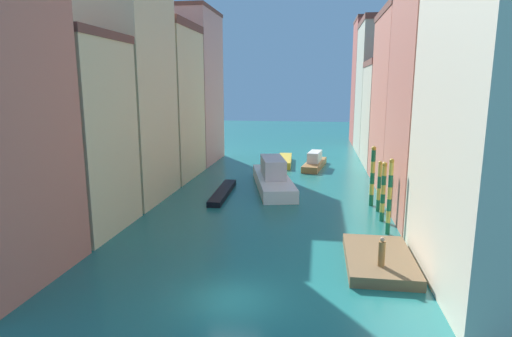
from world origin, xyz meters
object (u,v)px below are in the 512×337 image
waterfront_dock (379,259)px  mooring_pole_3 (372,175)px  mooring_pole_1 (383,191)px  gondola_black (223,192)px  mooring_pole_0 (390,196)px  mooring_pole_2 (379,186)px  motorboat_1 (285,161)px  vaporetto_white (273,177)px  motorboat_0 (315,162)px  person_on_dock (382,252)px

waterfront_dock → mooring_pole_3: size_ratio=1.26×
mooring_pole_1 → gondola_black: bearing=156.8°
waterfront_dock → mooring_pole_0: size_ratio=1.22×
mooring_pole_1 → mooring_pole_2: mooring_pole_1 is taller
mooring_pole_0 → motorboat_1: (-8.96, 24.91, -2.22)m
mooring_pole_0 → vaporetto_white: bearing=127.0°
gondola_black → motorboat_1: motorboat_1 is taller
mooring_pole_2 → mooring_pole_3: bearing=101.6°
motorboat_0 → motorboat_1: 4.23m
mooring_pole_0 → mooring_pole_1: mooring_pole_0 is taller
motorboat_0 → vaporetto_white: bearing=-109.7°
mooring_pole_1 → mooring_pole_2: size_ratio=1.09×
mooring_pole_1 → mooring_pole_2: 2.48m
mooring_pole_1 → motorboat_1: mooring_pole_1 is taller
mooring_pole_1 → mooring_pole_3: 4.14m
person_on_dock → gondola_black: person_on_dock is taller
mooring_pole_1 → motorboat_0: (-5.18, 20.20, -1.56)m
person_on_dock → mooring_pole_0: size_ratio=0.31×
vaporetto_white → person_on_dock: bearing=-67.7°
person_on_dock → vaporetto_white: bearing=112.3°
mooring_pole_1 → mooring_pole_2: (0.04, 2.47, -0.19)m
mooring_pole_1 → motorboat_1: size_ratio=0.56×
mooring_pole_3 → gondola_black: bearing=173.0°
person_on_dock → vaporetto_white: vaporetto_white is taller
mooring_pole_2 → motorboat_1: mooring_pole_2 is taller
person_on_dock → motorboat_0: 30.02m
waterfront_dock → mooring_pole_1: size_ratio=1.42×
vaporetto_white → gondola_black: vaporetto_white is taller
gondola_black → mooring_pole_1: bearing=-23.2°
waterfront_dock → motorboat_1: (-7.72, 30.06, 0.12)m
mooring_pole_2 → mooring_pole_3: 1.75m
person_on_dock → gondola_black: size_ratio=0.18×
gondola_black → motorboat_0: size_ratio=1.09×
waterfront_dock → mooring_pole_2: mooring_pole_2 is taller
waterfront_dock → person_on_dock: person_on_dock is taller
vaporetto_white → mooring_pole_2: bearing=-36.5°
mooring_pole_1 → motorboat_1: bearing=112.1°
person_on_dock → motorboat_1: (-7.60, 31.63, -0.92)m
mooring_pole_3 → gondola_black: mooring_pole_3 is taller
mooring_pole_1 → motorboat_1: (-8.97, 22.06, -1.86)m
waterfront_dock → gondola_black: bearing=131.4°
motorboat_0 → mooring_pole_3: bearing=-73.1°
person_on_dock → mooring_pole_0: mooring_pole_0 is taller
mooring_pole_1 → motorboat_1: 23.89m
vaporetto_white → gondola_black: 5.56m
waterfront_dock → motorboat_1: bearing=104.4°
waterfront_dock → motorboat_1: motorboat_1 is taller
waterfront_dock → gondola_black: waterfront_dock is taller
person_on_dock → mooring_pole_1: size_ratio=0.36×
waterfront_dock → mooring_pole_0: mooring_pole_0 is taller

